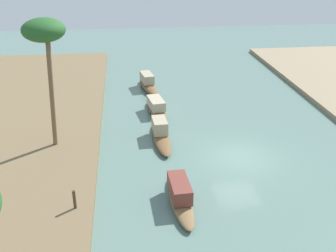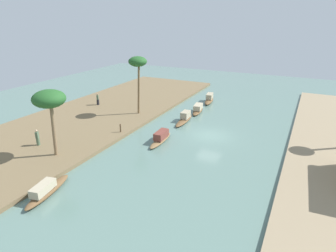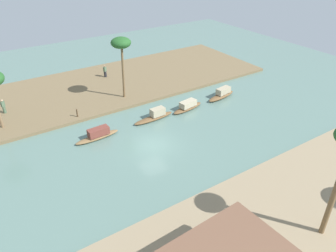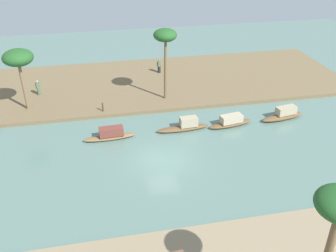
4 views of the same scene
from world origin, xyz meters
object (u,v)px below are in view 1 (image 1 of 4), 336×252
(sampan_upstream_small, at_px, (156,107))
(sampan_foreground, at_px, (161,133))
(sampan_near_left_bank, at_px, (180,195))
(sampan_with_red_awning, at_px, (148,83))
(mooring_post, at_px, (74,199))
(palm_tree_left_near, at_px, (44,34))

(sampan_upstream_small, bearing_deg, sampan_foreground, -10.40)
(sampan_near_left_bank, distance_m, sampan_with_red_awning, 16.29)
(sampan_near_left_bank, distance_m, sampan_upstream_small, 10.96)
(sampan_near_left_bank, height_order, sampan_foreground, sampan_foreground)
(sampan_upstream_small, height_order, sampan_foreground, sampan_foreground)
(sampan_near_left_bank, distance_m, sampan_foreground, 6.68)
(mooring_post, xyz_separation_m, palm_tree_left_near, (-6.47, -1.59, 5.97))
(sampan_with_red_awning, bearing_deg, sampan_foreground, -8.74)
(palm_tree_left_near, bearing_deg, mooring_post, 13.81)
(sampan_near_left_bank, relative_size, sampan_foreground, 0.94)
(sampan_upstream_small, distance_m, palm_tree_left_near, 10.12)
(sampan_upstream_small, distance_m, sampan_with_red_awning, 5.33)
(sampan_near_left_bank, xyz_separation_m, mooring_post, (0.35, -4.75, 0.37))
(sampan_foreground, height_order, sampan_with_red_awning, sampan_with_red_awning)
(sampan_upstream_small, relative_size, palm_tree_left_near, 0.60)
(sampan_foreground, xyz_separation_m, mooring_post, (7.03, -4.51, 0.39))
(sampan_with_red_awning, height_order, palm_tree_left_near, palm_tree_left_near)
(sampan_upstream_small, xyz_separation_m, sampan_foreground, (4.28, -0.12, -0.00))
(sampan_with_red_awning, xyz_separation_m, mooring_post, (16.64, -4.40, 0.34))
(mooring_post, bearing_deg, sampan_with_red_awning, 165.18)
(palm_tree_left_near, bearing_deg, sampan_upstream_small, 127.91)
(sampan_near_left_bank, bearing_deg, mooring_post, -88.28)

